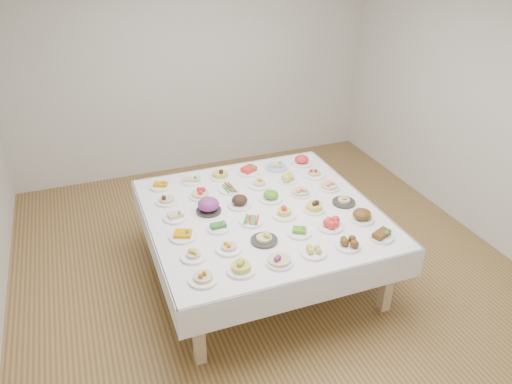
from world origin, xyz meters
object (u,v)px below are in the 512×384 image
object	(u,v)px
dish_0	(203,275)
display_table	(262,217)
dish_35	(302,160)
dish_18	(176,215)

from	to	relation	value
dish_0	display_table	bearing A→B (deg)	45.19
display_table	dish_35	size ratio (longest dim) A/B	8.89
dish_0	dish_18	distance (m)	0.96
dish_0	dish_35	world-z (taller)	dish_35
dish_0	dish_18	world-z (taller)	dish_0
display_table	dish_35	xyz separation A→B (m)	(0.79, 0.79, 0.12)
display_table	dish_18	xyz separation A→B (m)	(-0.79, 0.16, 0.10)
dish_0	dish_18	bearing A→B (deg)	89.96
dish_18	dish_35	world-z (taller)	dish_35
dish_0	dish_35	bearing A→B (deg)	45.06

